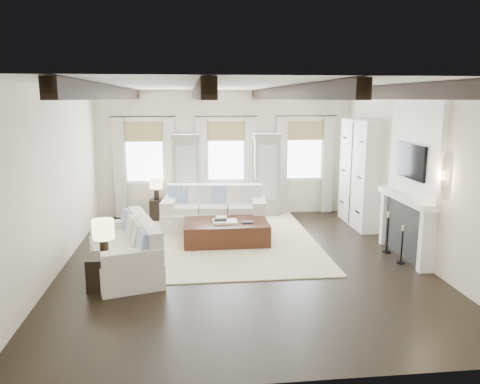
{
  "coord_description": "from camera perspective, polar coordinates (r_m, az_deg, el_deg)",
  "views": [
    {
      "loc": [
        -0.96,
        -8.17,
        2.99
      ],
      "look_at": [
        0.05,
        0.93,
        1.15
      ],
      "focal_mm": 35.0,
      "sensor_mm": 36.0,
      "label": 1
    }
  ],
  "objects": [
    {
      "name": "side_table_front",
      "position": [
        7.89,
        -16.06,
        -9.3
      ],
      "size": [
        0.53,
        0.53,
        0.53
      ],
      "primitive_type": "cube",
      "color": "black",
      "rests_on": "ground"
    },
    {
      "name": "sofa_left",
      "position": [
        8.46,
        -13.55,
        -7.01
      ],
      "size": [
        1.53,
        2.34,
        0.93
      ],
      "color": "white",
      "rests_on": "ground"
    },
    {
      "name": "candlestick_near",
      "position": [
        9.13,
        19.11,
        -6.45
      ],
      "size": [
        0.14,
        0.14,
        0.71
      ],
      "color": "black",
      "rests_on": "ground"
    },
    {
      "name": "book_loose",
      "position": [
        9.7,
        0.9,
        -3.68
      ],
      "size": [
        0.24,
        0.18,
        0.03
      ],
      "primitive_type": "cube",
      "rotation": [
        0.0,
        0.0,
        -0.01
      ],
      "color": "#262628",
      "rests_on": "ottoman"
    },
    {
      "name": "book_upper",
      "position": [
        9.76,
        -2.29,
        -3.11
      ],
      "size": [
        0.22,
        0.17,
        0.03
      ],
      "primitive_type": "cube",
      "rotation": [
        0.0,
        0.0,
        -0.01
      ],
      "color": "beige",
      "rests_on": "book_lower"
    },
    {
      "name": "lamp_back",
      "position": [
        11.7,
        -10.18,
        0.94
      ],
      "size": [
        0.32,
        0.32,
        0.55
      ],
      "color": "black",
      "rests_on": "side_table_back"
    },
    {
      "name": "lamp_front",
      "position": [
        7.69,
        -16.33,
        -4.64
      ],
      "size": [
        0.34,
        0.34,
        0.59
      ],
      "color": "black",
      "rests_on": "side_table_front"
    },
    {
      "name": "area_rug",
      "position": [
        10.24,
        -1.55,
        -5.56
      ],
      "size": [
        3.67,
        5.04,
        0.02
      ],
      "primitive_type": "cube",
      "color": "beige",
      "rests_on": "ground"
    },
    {
      "name": "room_shell",
      "position": [
        9.29,
        4.29,
        4.53
      ],
      "size": [
        6.54,
        7.54,
        3.22
      ],
      "color": "#EFE5CB",
      "rests_on": "ground"
    },
    {
      "name": "candlestick_far",
      "position": [
        9.66,
        17.54,
        -5.11
      ],
      "size": [
        0.17,
        0.17,
        0.82
      ],
      "color": "black",
      "rests_on": "ground"
    },
    {
      "name": "ottoman",
      "position": [
        9.86,
        -1.72,
        -4.91
      ],
      "size": [
        1.76,
        1.11,
        0.46
      ],
      "primitive_type": "cube",
      "rotation": [
        0.0,
        0.0,
        -0.01
      ],
      "color": "black",
      "rests_on": "ground"
    },
    {
      "name": "book_lower",
      "position": [
        9.74,
        -2.43,
        -3.35
      ],
      "size": [
        0.26,
        0.2,
        0.04
      ],
      "primitive_type": "cube",
      "rotation": [
        0.0,
        0.0,
        -0.01
      ],
      "color": "#262628",
      "rests_on": "tray"
    },
    {
      "name": "ground",
      "position": [
        8.75,
        0.32,
        -8.61
      ],
      "size": [
        7.5,
        7.5,
        0.0
      ],
      "primitive_type": "plane",
      "color": "black",
      "rests_on": "ground"
    },
    {
      "name": "tray",
      "position": [
        9.72,
        -1.86,
        -3.62
      ],
      "size": [
        0.5,
        0.38,
        0.04
      ],
      "primitive_type": "cube",
      "rotation": [
        0.0,
        0.0,
        -0.01
      ],
      "color": "white",
      "rests_on": "ottoman"
    },
    {
      "name": "sofa_back",
      "position": [
        10.83,
        -3.14,
        -2.43
      ],
      "size": [
        2.44,
        1.32,
        1.0
      ],
      "color": "white",
      "rests_on": "ground"
    },
    {
      "name": "side_table_back",
      "position": [
        11.83,
        -10.07,
        -2.13
      ],
      "size": [
        0.36,
        0.36,
        0.54
      ],
      "primitive_type": "cube",
      "color": "black",
      "rests_on": "ground"
    }
  ]
}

